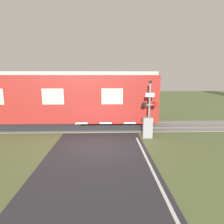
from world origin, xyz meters
TOP-DOWN VIEW (x-y plane):
  - ground_plane at (0.00, 0.00)m, footprint 80.00×80.00m
  - track_bed at (0.00, 3.77)m, footprint 36.00×3.20m
  - train at (-3.22, 3.77)m, footprint 14.63×2.91m
  - crossing_barrier at (2.71, 1.13)m, footprint 4.96×0.44m
  - signal_post at (3.10, 1.13)m, footprint 0.95×0.26m

SIDE VIEW (x-z plane):
  - ground_plane at x=0.00m, z-range 0.00..0.00m
  - track_bed at x=0.00m, z-range -0.04..0.09m
  - crossing_barrier at x=2.71m, z-range 0.04..1.37m
  - signal_post at x=3.10m, z-range 0.24..3.87m
  - train at x=-3.22m, z-range 0.05..4.25m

